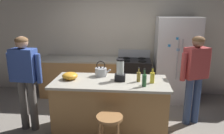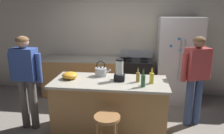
% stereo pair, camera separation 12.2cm
% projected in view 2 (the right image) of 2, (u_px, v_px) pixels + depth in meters
% --- Properties ---
extents(ground_plane, '(14.00, 14.00, 0.00)m').
position_uv_depth(ground_plane, '(110.00, 131.00, 3.74)').
color(ground_plane, gray).
extents(back_wall, '(8.00, 0.10, 2.70)m').
position_uv_depth(back_wall, '(121.00, 38.00, 5.26)').
color(back_wall, beige).
rests_on(back_wall, ground_plane).
extents(kitchen_island, '(1.87, 0.82, 0.92)m').
position_uv_depth(kitchen_island, '(110.00, 106.00, 3.62)').
color(kitchen_island, '#B7844C').
rests_on(kitchen_island, ground_plane).
extents(back_counter_run, '(2.00, 0.64, 0.92)m').
position_uv_depth(back_counter_run, '(86.00, 77.00, 5.20)').
color(back_counter_run, '#B7844C').
rests_on(back_counter_run, ground_plane).
extents(refrigerator, '(0.90, 0.73, 1.88)m').
position_uv_depth(refrigerator, '(178.00, 60.00, 4.77)').
color(refrigerator, silver).
rests_on(refrigerator, ground_plane).
extents(stove_range, '(0.76, 0.65, 1.10)m').
position_uv_depth(stove_range, '(135.00, 79.00, 5.03)').
color(stove_range, black).
rests_on(stove_range, ground_plane).
extents(person_by_island_left, '(0.59, 0.25, 1.63)m').
position_uv_depth(person_by_island_left, '(26.00, 74.00, 3.61)').
color(person_by_island_left, '#66605B').
rests_on(person_by_island_left, ground_plane).
extents(person_by_sink_right, '(0.58, 0.36, 1.61)m').
position_uv_depth(person_by_sink_right, '(196.00, 73.00, 3.72)').
color(person_by_sink_right, '#384C7A').
rests_on(person_by_sink_right, ground_plane).
extents(bar_stool, '(0.36, 0.36, 0.65)m').
position_uv_depth(bar_stool, '(107.00, 126.00, 2.95)').
color(bar_stool, '#9E6B3D').
rests_on(bar_stool, ground_plane).
extents(blender_appliance, '(0.17, 0.17, 0.35)m').
position_uv_depth(blender_appliance, '(120.00, 72.00, 3.48)').
color(blender_appliance, black).
rests_on(blender_appliance, kitchen_island).
extents(bottle_vinegar, '(0.06, 0.06, 0.24)m').
position_uv_depth(bottle_vinegar, '(138.00, 77.00, 3.42)').
color(bottle_vinegar, olive).
rests_on(bottle_vinegar, kitchen_island).
extents(bottle_olive_oil, '(0.07, 0.07, 0.28)m').
position_uv_depth(bottle_olive_oil, '(143.00, 80.00, 3.20)').
color(bottle_olive_oil, '#2D6638').
rests_on(bottle_olive_oil, kitchen_island).
extents(bottle_soda, '(0.07, 0.07, 0.26)m').
position_uv_depth(bottle_soda, '(152.00, 78.00, 3.35)').
color(bottle_soda, yellow).
rests_on(bottle_soda, kitchen_island).
extents(mixing_bowl, '(0.26, 0.26, 0.12)m').
position_uv_depth(mixing_bowl, '(70.00, 75.00, 3.58)').
color(mixing_bowl, orange).
rests_on(mixing_bowl, kitchen_island).
extents(tea_kettle, '(0.28, 0.20, 0.27)m').
position_uv_depth(tea_kettle, '(101.00, 71.00, 3.74)').
color(tea_kettle, '#B7BABF').
rests_on(tea_kettle, kitchen_island).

